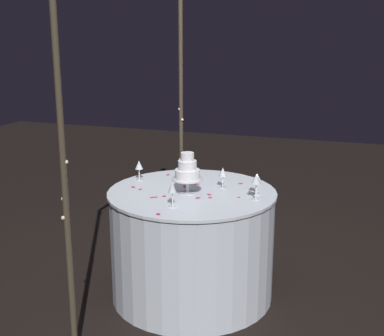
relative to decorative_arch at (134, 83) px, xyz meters
name	(u,v)px	position (x,y,z in m)	size (l,w,h in m)	color
ground_plane	(192,293)	(0.00, -0.42, -1.53)	(12.00, 12.00, 0.00)	black
decorative_arch	(134,83)	(0.00, 0.00, 0.00)	(1.91, 0.06, 2.40)	#473D2D
main_table	(192,244)	(0.00, -0.42, -1.13)	(1.19, 1.19, 0.79)	silver
tiered_cake	(187,171)	(-0.06, -0.41, -0.58)	(0.22, 0.22, 0.29)	silver
wine_glass_0	(172,188)	(-0.36, -0.41, -0.61)	(0.06, 0.06, 0.17)	silver
wine_glass_1	(257,179)	(0.08, -0.86, -0.63)	(0.06, 0.06, 0.15)	silver
wine_glass_2	(223,173)	(0.15, -0.60, -0.63)	(0.06, 0.06, 0.15)	silver
wine_glass_3	(256,180)	(-0.03, -0.88, -0.61)	(0.06, 0.06, 0.17)	silver
wine_glass_4	(139,166)	(0.14, 0.05, -0.63)	(0.06, 0.06, 0.15)	silver
rose_petal_0	(164,196)	(-0.18, -0.28, -0.74)	(0.03, 0.02, 0.00)	#C61951
rose_petal_1	(185,187)	(0.06, -0.34, -0.74)	(0.03, 0.02, 0.00)	#C61951
rose_petal_2	(197,184)	(0.17, -0.40, -0.74)	(0.04, 0.03, 0.00)	#C61951
rose_petal_3	(133,187)	(-0.05, 0.01, -0.74)	(0.04, 0.03, 0.00)	#C61951
rose_petal_4	(156,197)	(-0.21, -0.24, -0.74)	(0.02, 0.02, 0.00)	#C61951
rose_petal_5	(241,184)	(0.29, -0.70, -0.74)	(0.03, 0.02, 0.00)	#C61951
rose_petal_6	(198,198)	(-0.14, -0.51, -0.74)	(0.04, 0.03, 0.00)	#C61951
rose_petal_7	(158,214)	(-0.52, -0.38, -0.74)	(0.04, 0.03, 0.00)	#C61951
rose_petal_8	(239,197)	(-0.04, -0.77, -0.74)	(0.02, 0.02, 0.00)	#C61951
rose_petal_9	(195,180)	(0.26, -0.36, -0.74)	(0.03, 0.02, 0.00)	#C61951
rose_petal_10	(210,198)	(-0.11, -0.59, -0.74)	(0.03, 0.02, 0.00)	#C61951
rose_petal_11	(184,186)	(0.10, -0.33, -0.74)	(0.03, 0.02, 0.00)	#C61951
rose_petal_12	(152,197)	(-0.23, -0.22, -0.74)	(0.03, 0.02, 0.00)	#C61951
rose_petal_13	(209,194)	(-0.04, -0.56, -0.74)	(0.03, 0.02, 0.00)	#C61951
rose_petal_14	(168,175)	(0.34, -0.11, -0.74)	(0.03, 0.02, 0.00)	#C61951
rose_petal_15	(195,175)	(0.41, -0.31, -0.74)	(0.03, 0.02, 0.00)	#C61951
rose_petal_16	(176,181)	(0.20, -0.23, -0.74)	(0.03, 0.02, 0.00)	#C61951
rose_petal_17	(140,189)	(-0.08, -0.06, -0.74)	(0.03, 0.02, 0.00)	#C61951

